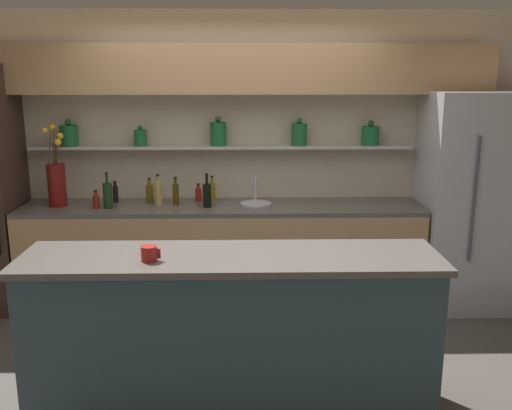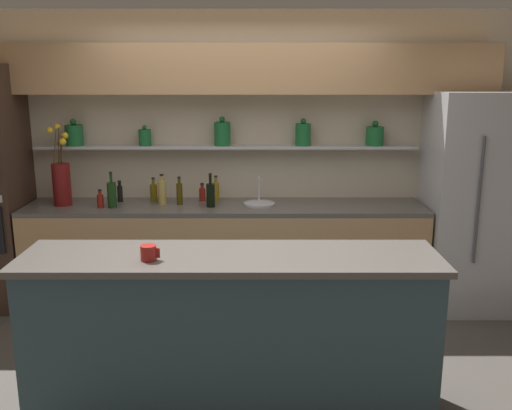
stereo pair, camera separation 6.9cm
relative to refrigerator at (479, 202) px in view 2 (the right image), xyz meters
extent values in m
plane|color=#4C4742|center=(-2.13, -1.20, -0.95)|extent=(12.00, 12.00, 0.00)
cube|color=beige|center=(-2.13, 0.40, 0.35)|extent=(5.20, 0.10, 2.60)
cube|color=#B7B7BC|center=(-2.25, 0.26, 0.45)|extent=(3.41, 0.18, 0.02)
cylinder|color=#19602D|center=(-3.60, 0.25, 0.56)|extent=(0.16, 0.16, 0.18)
sphere|color=#19602D|center=(-3.60, 0.25, 0.68)|extent=(0.06, 0.06, 0.06)
cylinder|color=#19602D|center=(-2.97, 0.25, 0.54)|extent=(0.11, 0.11, 0.14)
sphere|color=#19602D|center=(-2.97, 0.25, 0.63)|extent=(0.04, 0.04, 0.04)
cylinder|color=#19602D|center=(-2.28, 0.25, 0.57)|extent=(0.14, 0.14, 0.21)
sphere|color=#19602D|center=(-2.28, 0.25, 0.70)|extent=(0.05, 0.05, 0.05)
cylinder|color=#19602D|center=(-1.55, 0.25, 0.56)|extent=(0.14, 0.14, 0.20)
sphere|color=#19602D|center=(-1.55, 0.25, 0.69)|extent=(0.05, 0.05, 0.05)
cylinder|color=#19602D|center=(-0.91, 0.25, 0.55)|extent=(0.16, 0.16, 0.17)
sphere|color=#19602D|center=(-0.91, 0.25, 0.66)|extent=(0.06, 0.06, 0.06)
cube|color=tan|center=(-2.13, 0.18, 1.14)|extent=(4.42, 0.34, 0.42)
cube|color=tan|center=(-2.25, 0.04, -0.51)|extent=(3.51, 0.62, 0.88)
cube|color=#56514C|center=(-2.25, 0.04, -0.05)|extent=(3.51, 0.62, 0.04)
cube|color=#334C56|center=(-2.13, -1.65, -0.46)|extent=(2.42, 0.55, 0.98)
cube|color=#56514C|center=(-2.13, -1.65, 0.05)|extent=(2.48, 0.61, 0.04)
cube|color=#B7B7BC|center=(0.00, 0.00, 0.00)|extent=(0.95, 0.70, 1.91)
cylinder|color=#4C4C51|center=(-0.17, -0.37, 0.10)|extent=(0.02, 0.02, 1.05)
cylinder|color=maroon|center=(-3.68, 0.05, 0.15)|extent=(0.16, 0.16, 0.37)
cylinder|color=#4C3319|center=(-3.66, 0.07, 0.45)|extent=(0.04, 0.03, 0.24)
sphere|color=yellow|center=(-3.64, 0.10, 0.58)|extent=(0.04, 0.04, 0.04)
cylinder|color=#4C3319|center=(-3.68, 0.08, 0.43)|extent=(0.03, 0.01, 0.19)
sphere|color=yellow|center=(-3.68, 0.12, 0.52)|extent=(0.05, 0.05, 0.05)
cylinder|color=#4C3319|center=(-3.69, 0.08, 0.49)|extent=(0.03, 0.01, 0.31)
sphere|color=yellow|center=(-3.70, 0.12, 0.65)|extent=(0.05, 0.05, 0.05)
cylinder|color=#4C3319|center=(-3.66, 0.06, 0.45)|extent=(0.05, 0.05, 0.23)
sphere|color=yellow|center=(-3.63, 0.09, 0.57)|extent=(0.06, 0.06, 0.06)
cylinder|color=#4C3319|center=(-3.72, 0.06, 0.48)|extent=(0.03, 0.06, 0.28)
sphere|color=yellow|center=(-3.75, 0.07, 0.62)|extent=(0.05, 0.05, 0.05)
cylinder|color=#4C3319|center=(-3.67, 0.05, 0.43)|extent=(0.02, 0.05, 0.19)
sphere|color=yellow|center=(-3.64, 0.03, 0.53)|extent=(0.06, 0.06, 0.06)
cylinder|color=#B7B7BC|center=(-1.95, 0.04, -0.02)|extent=(0.27, 0.27, 0.02)
cylinder|color=#B7B7BC|center=(-1.95, 0.14, 0.10)|extent=(0.02, 0.02, 0.22)
cylinder|color=#B7B7BC|center=(-1.95, 0.08, 0.21)|extent=(0.02, 0.12, 0.02)
cylinder|color=#193814|center=(-3.22, -0.05, 0.07)|extent=(0.08, 0.08, 0.22)
cylinder|color=#193814|center=(-3.22, -0.05, 0.22)|extent=(0.02, 0.02, 0.08)
cylinder|color=black|center=(-3.22, -0.05, 0.27)|extent=(0.03, 0.03, 0.01)
cylinder|color=black|center=(-3.20, 0.18, 0.04)|extent=(0.05, 0.05, 0.14)
cylinder|color=black|center=(-3.20, 0.18, 0.13)|extent=(0.03, 0.03, 0.04)
cylinder|color=black|center=(-3.20, 0.18, 0.15)|extent=(0.03, 0.03, 0.01)
cylinder|color=tan|center=(-2.80, 0.06, 0.07)|extent=(0.07, 0.07, 0.21)
cylinder|color=tan|center=(-2.80, 0.06, 0.20)|extent=(0.03, 0.03, 0.04)
cylinder|color=black|center=(-2.80, 0.06, 0.23)|extent=(0.03, 0.03, 0.01)
cylinder|color=olive|center=(-2.34, 0.19, 0.05)|extent=(0.06, 0.06, 0.17)
cylinder|color=olive|center=(-2.34, 0.19, 0.16)|extent=(0.03, 0.03, 0.05)
cylinder|color=black|center=(-2.34, 0.19, 0.19)|extent=(0.03, 0.03, 0.01)
cylinder|color=black|center=(-2.37, -0.02, 0.07)|extent=(0.07, 0.07, 0.20)
cylinder|color=black|center=(-2.37, -0.02, 0.21)|extent=(0.02, 0.02, 0.08)
cylinder|color=black|center=(-2.37, -0.02, 0.26)|extent=(0.03, 0.03, 0.01)
cylinder|color=maroon|center=(-3.32, -0.05, 0.02)|extent=(0.06, 0.06, 0.11)
cylinder|color=maroon|center=(-3.32, -0.05, 0.10)|extent=(0.03, 0.03, 0.04)
cylinder|color=black|center=(-3.32, -0.05, 0.12)|extent=(0.03, 0.03, 0.01)
cylinder|color=maroon|center=(-2.46, 0.20, 0.02)|extent=(0.06, 0.06, 0.12)
cylinder|color=maroon|center=(-2.46, 0.20, 0.10)|extent=(0.03, 0.03, 0.04)
cylinder|color=black|center=(-2.46, 0.20, 0.12)|extent=(0.03, 0.03, 0.01)
cylinder|color=#47380A|center=(-2.65, 0.06, 0.06)|extent=(0.05, 0.05, 0.19)
cylinder|color=#47380A|center=(-2.65, 0.06, 0.18)|extent=(0.03, 0.03, 0.05)
cylinder|color=black|center=(-2.65, 0.06, 0.21)|extent=(0.03, 0.03, 0.01)
cylinder|color=brown|center=(-2.90, 0.18, 0.04)|extent=(0.06, 0.06, 0.16)
cylinder|color=brown|center=(-2.90, 0.18, 0.15)|extent=(0.03, 0.03, 0.05)
cylinder|color=black|center=(-2.90, 0.18, 0.18)|extent=(0.03, 0.03, 0.01)
cylinder|color=maroon|center=(-2.59, -1.75, 0.11)|extent=(0.09, 0.09, 0.09)
cube|color=maroon|center=(-2.53, -1.75, 0.11)|extent=(0.02, 0.01, 0.06)
camera|label=1|loc=(-2.04, -4.85, 1.13)|focal=40.00mm
camera|label=2|loc=(-1.97, -4.85, 1.13)|focal=40.00mm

